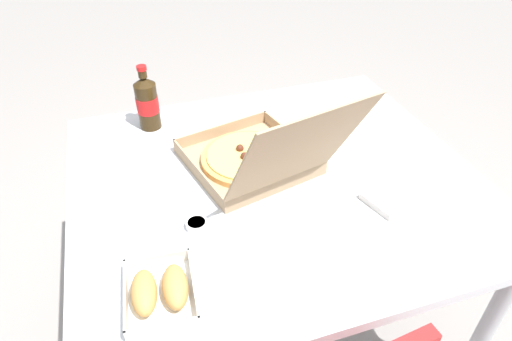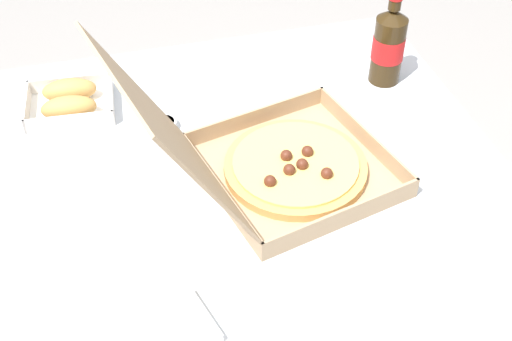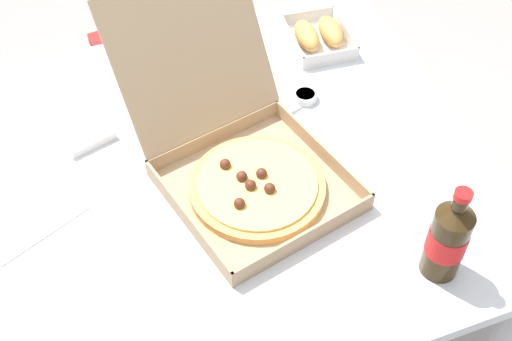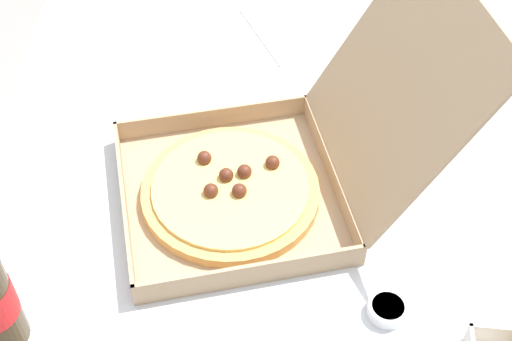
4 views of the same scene
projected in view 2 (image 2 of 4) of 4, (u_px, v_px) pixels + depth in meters
dining_table at (258, 227)px, 1.34m from camera, size 1.17×1.04×0.75m
pizza_box_open at (275, 162)px, 1.29m from camera, size 0.45×0.58×0.35m
bread_side_box at (70, 101)px, 1.48m from camera, size 0.16×0.20×0.06m
cola_bottle at (389, 45)px, 1.52m from camera, size 0.07×0.07×0.22m
napkin_pile at (176, 329)px, 1.06m from camera, size 0.14×0.14×0.02m
dipping_sauce_cup at (164, 124)px, 1.44m from camera, size 0.06×0.06×0.02m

